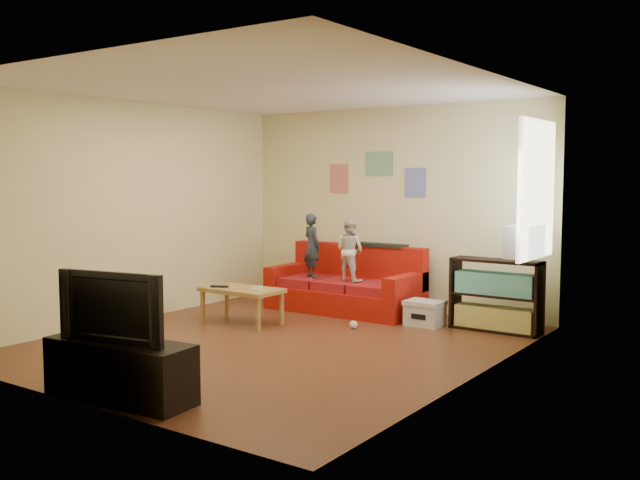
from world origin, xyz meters
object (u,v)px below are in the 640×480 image
Objects in this scene: sofa at (347,288)px; child_b at (350,250)px; coffee_table at (242,293)px; bookshelf at (496,299)px; television at (119,306)px; file_box at (425,313)px; child_a at (312,246)px; tv_stand at (120,370)px.

child_b is (0.15, -0.17, 0.53)m from sofa.
sofa reaches higher than coffee_table.
bookshelf is at bearing -170.60° from child_b.
sofa reaches higher than bookshelf.
child_b is 0.82× the size of television.
television is (0.58, -4.25, 0.46)m from sofa.
file_box is at bearing 31.66° from coffee_table.
file_box is (-0.80, -0.22, -0.22)m from bookshelf.
bookshelf is (2.55, 0.08, -0.48)m from child_a.
tv_stand is 1.30× the size of television.
television is (-0.00, 0.00, 0.52)m from tv_stand.
bookshelf is at bearing 64.27° from tv_stand.
television is (1.03, -4.08, -0.09)m from child_a.
bookshelf reaches higher than coffee_table.
child_b is 0.78× the size of bookshelf.
television is at bearing -110.05° from bookshelf.
coffee_table is at bearing 109.29° from child_a.
coffee_table is 2.21m from file_box.
sofa is 4.29m from tv_stand.
child_a is at bearing -159.50° from sofa.
tv_stand is 0.52m from television.
child_a is 0.83× the size of bookshelf.
coffee_table is at bearing 101.83° from television.
tv_stand reaches higher than coffee_table.
tv_stand is (1.15, -2.79, -0.14)m from coffee_table.
child_a is at bearing 7.04° from child_b.
television is (-1.52, -4.16, 0.39)m from bookshelf.
child_a is 2.59m from bookshelf.
file_box is 0.45× the size of television.
television is at bearing 128.90° from child_a.
child_a reaches higher than file_box.
child_a is at bearing 175.52° from file_box.
child_b is at bearing 60.75° from coffee_table.
coffee_table is 0.99× the size of television.
tv_stand is at bearing -110.05° from bookshelf.
coffee_table is (-0.58, -1.46, 0.08)m from sofa.
bookshelf is 2.36× the size of file_box.
television reaches higher than coffee_table.
bookshelf reaches higher than file_box.
sofa is 4.58× the size of file_box.
tv_stand is (0.58, -4.25, -0.06)m from sofa.
child_b is 4.14m from tv_stand.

